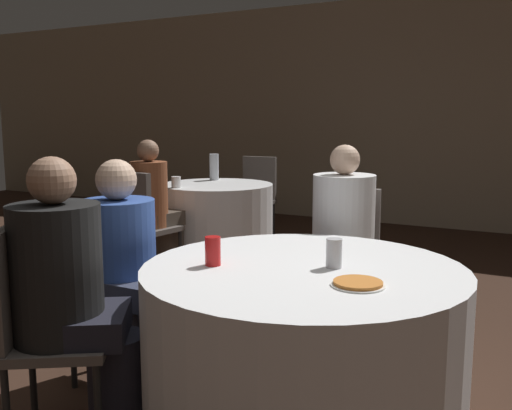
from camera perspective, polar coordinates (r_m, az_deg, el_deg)
The scene contains 17 objects.
wall_back at distance 7.24m, azimuth 19.78°, elevation 8.71°, with size 16.00×0.06×2.80m.
table_near at distance 2.50m, azimuth 4.67°, elevation -14.28°, with size 1.35×1.35×0.73m.
table_far at distance 5.35m, azimuth -3.93°, elevation -1.78°, with size 1.05×1.05×0.73m.
chair_near_west at distance 3.02m, azimuth -14.81°, elevation -6.78°, with size 0.41×0.40×0.92m.
chair_near_southwest at distance 2.49m, azimuth -21.23°, elevation -10.40°, with size 0.55×0.55×0.92m.
chair_near_north at distance 3.47m, azimuth 8.92°, elevation -4.56°, with size 0.46×0.47×0.92m.
chair_far_south at distance 4.66m, azimuth -11.42°, elevation -1.21°, with size 0.45×0.46×0.92m.
chair_far_north at distance 6.16m, azimuth 0.04°, elevation 1.38°, with size 0.43×0.43×0.92m.
person_white_shirt at distance 3.30m, azimuth 8.51°, elevation -4.11°, with size 0.39×0.52×1.19m.
person_blue_shirt at distance 2.90m, azimuth -12.51°, elevation -6.46°, with size 0.52×0.37×1.14m.
person_black_shirt at distance 2.44m, azimuth -17.72°, elevation -9.07°, with size 0.50×0.47×1.20m.
person_floral_shirt at distance 4.77m, azimuth -9.90°, elevation -0.62°, with size 0.33×0.49×1.17m.
pizza_plate_near at distance 2.15m, azimuth 10.15°, elevation -7.74°, with size 0.20×0.20×0.02m.
soda_can_silver at distance 2.37m, azimuth 7.81°, elevation -4.79°, with size 0.07×0.07×0.12m.
soda_can_red at distance 2.39m, azimuth -4.34°, elevation -4.61°, with size 0.07×0.07×0.12m.
bottle_far at distance 5.63m, azimuth -4.21°, elevation 3.82°, with size 0.09×0.09×0.26m.
cup_far at distance 5.06m, azimuth -8.00°, elevation 2.29°, with size 0.08×0.08×0.10m.
Camera 1 is at (1.05, -2.20, 1.35)m, focal length 40.00 mm.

